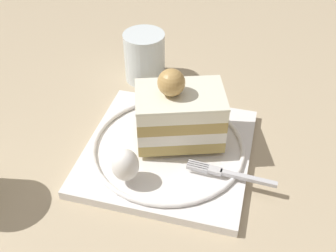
% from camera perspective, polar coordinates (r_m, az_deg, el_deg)
% --- Properties ---
extents(ground_plane, '(2.40, 2.40, 0.00)m').
position_cam_1_polar(ground_plane, '(0.53, 1.40, -3.49)').
color(ground_plane, tan).
extents(dessert_plate, '(0.22, 0.22, 0.02)m').
position_cam_1_polar(dessert_plate, '(0.51, -0.00, -3.30)').
color(dessert_plate, white).
rests_on(dessert_plate, ground_plane).
extents(cake_slice, '(0.09, 0.12, 0.10)m').
position_cam_1_polar(cake_slice, '(0.50, 1.61, 1.75)').
color(cake_slice, tan).
rests_on(cake_slice, dessert_plate).
extents(whipped_cream_dollop, '(0.03, 0.03, 0.04)m').
position_cam_1_polar(whipped_cream_dollop, '(0.46, -5.98, -5.42)').
color(whipped_cream_dollop, white).
rests_on(whipped_cream_dollop, dessert_plate).
extents(fork, '(0.03, 0.10, 0.00)m').
position_cam_1_polar(fork, '(0.48, 8.40, -6.57)').
color(fork, silver).
rests_on(fork, dessert_plate).
extents(drink_glass_near, '(0.06, 0.06, 0.08)m').
position_cam_1_polar(drink_glass_near, '(0.64, -3.27, 9.37)').
color(drink_glass_near, silver).
rests_on(drink_glass_near, ground_plane).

